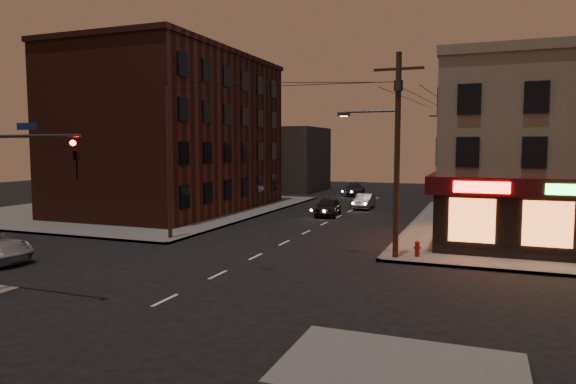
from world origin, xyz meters
The scene contains 14 objects.
ground centered at (0.00, 0.00, 0.00)m, with size 120.00×120.00×0.00m, color black.
sidewalk_nw centered at (-18.00, 19.00, 0.07)m, with size 24.00×28.00×0.15m, color #514F4C.
brick_apartment centered at (-14.50, 19.00, 6.65)m, with size 12.00×20.00×13.00m, color #451F16.
bg_building_ne_a centered at (14.00, 38.00, 3.50)m, with size 10.00×12.00×7.00m, color #3F3D3A.
bg_building_nw centered at (-13.00, 42.00, 4.00)m, with size 9.00×10.00×8.00m, color #3F3D3A.
bg_building_ne_b centered at (12.00, 52.00, 3.00)m, with size 8.00×8.00×6.00m, color #3F3D3A.
utility_pole_main centered at (6.68, 5.80, 5.76)m, with size 4.20×0.44×10.00m.
utility_pole_far centered at (6.80, 32.00, 4.65)m, with size 0.26×0.26×9.00m, color #382619.
utility_pole_west centered at (-6.80, 6.50, 4.65)m, with size 0.24×0.24×9.00m, color #382619.
traffic_signal centered at (-5.57, -5.60, 4.16)m, with size 4.49×0.32×6.47m.
sedan_near centered at (-0.95, 20.30, 0.74)m, with size 1.74×4.34×1.48m, color black.
sedan_mid centered at (0.73, 26.19, 0.67)m, with size 1.42×4.06×1.34m, color slate.
sedan_far centered at (-2.99, 38.04, 0.73)m, with size 2.03×5.01×1.45m, color black.
fire_hydrant centered at (7.80, 6.31, 0.59)m, with size 0.36×0.36×0.80m.
Camera 1 is at (10.77, -19.55, 5.63)m, focal length 32.00 mm.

